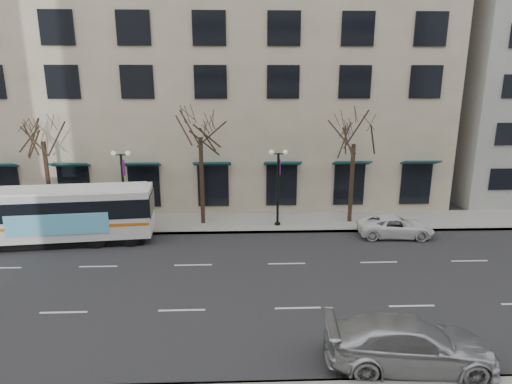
{
  "coord_description": "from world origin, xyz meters",
  "views": [
    {
      "loc": [
        2.6,
        -18.8,
        9.6
      ],
      "look_at": [
        3.35,
        2.3,
        4.0
      ],
      "focal_mm": 30.0,
      "sensor_mm": 36.0,
      "label": 1
    }
  ],
  "objects_px": {
    "tree_far_right": "(355,129)",
    "city_bus": "(47,214)",
    "tree_far_mid": "(200,122)",
    "silver_car": "(410,343)",
    "lamp_post_left": "(123,186)",
    "lamp_post_right": "(278,184)",
    "white_pickup": "(395,226)",
    "tree_far_left": "(41,126)"
  },
  "relations": [
    {
      "from": "tree_far_right",
      "to": "city_bus",
      "type": "distance_m",
      "value": 19.72
    },
    {
      "from": "tree_far_mid",
      "to": "silver_car",
      "type": "xyz_separation_m",
      "value": [
        8.31,
        -15.0,
        -6.07
      ]
    },
    {
      "from": "lamp_post_left",
      "to": "silver_car",
      "type": "xyz_separation_m",
      "value": [
        13.3,
        -14.4,
        -2.1
      ]
    },
    {
      "from": "tree_far_right",
      "to": "lamp_post_right",
      "type": "bearing_deg",
      "value": -173.15
    },
    {
      "from": "tree_far_mid",
      "to": "lamp_post_right",
      "type": "xyz_separation_m",
      "value": [
        5.01,
        -0.6,
        -3.96
      ]
    },
    {
      "from": "city_bus",
      "to": "white_pickup",
      "type": "relative_size",
      "value": 2.72
    },
    {
      "from": "tree_far_left",
      "to": "silver_car",
      "type": "distance_m",
      "value": 24.39
    },
    {
      "from": "tree_far_left",
      "to": "city_bus",
      "type": "height_order",
      "value": "tree_far_left"
    },
    {
      "from": "tree_far_right",
      "to": "city_bus",
      "type": "bearing_deg",
      "value": -171.02
    },
    {
      "from": "tree_far_left",
      "to": "white_pickup",
      "type": "bearing_deg",
      "value": -6.67
    },
    {
      "from": "tree_far_mid",
      "to": "city_bus",
      "type": "xyz_separation_m",
      "value": [
        -8.94,
        -2.99,
        -5.07
      ]
    },
    {
      "from": "lamp_post_right",
      "to": "white_pickup",
      "type": "relative_size",
      "value": 1.12
    },
    {
      "from": "tree_far_right",
      "to": "tree_far_mid",
      "type": "bearing_deg",
      "value": 180.0
    },
    {
      "from": "tree_far_mid",
      "to": "tree_far_right",
      "type": "relative_size",
      "value": 1.06
    },
    {
      "from": "lamp_post_right",
      "to": "lamp_post_left",
      "type": "bearing_deg",
      "value": 180.0
    },
    {
      "from": "lamp_post_left",
      "to": "city_bus",
      "type": "xyz_separation_m",
      "value": [
        -3.95,
        -2.39,
        -1.11
      ]
    },
    {
      "from": "tree_far_right",
      "to": "white_pickup",
      "type": "height_order",
      "value": "tree_far_right"
    },
    {
      "from": "silver_car",
      "to": "city_bus",
      "type": "bearing_deg",
      "value": 59.81
    },
    {
      "from": "white_pickup",
      "to": "lamp_post_right",
      "type": "bearing_deg",
      "value": 78.4
    },
    {
      "from": "silver_car",
      "to": "white_pickup",
      "type": "relative_size",
      "value": 1.25
    },
    {
      "from": "tree_far_left",
      "to": "tree_far_mid",
      "type": "height_order",
      "value": "tree_far_mid"
    },
    {
      "from": "tree_far_right",
      "to": "white_pickup",
      "type": "distance_m",
      "value": 6.72
    },
    {
      "from": "tree_far_left",
      "to": "tree_far_right",
      "type": "distance_m",
      "value": 20.0
    },
    {
      "from": "lamp_post_left",
      "to": "lamp_post_right",
      "type": "relative_size",
      "value": 1.0
    },
    {
      "from": "lamp_post_right",
      "to": "tree_far_left",
      "type": "bearing_deg",
      "value": 177.71
    },
    {
      "from": "tree_far_mid",
      "to": "tree_far_right",
      "type": "distance_m",
      "value": 10.01
    },
    {
      "from": "lamp_post_right",
      "to": "silver_car",
      "type": "relative_size",
      "value": 0.9
    },
    {
      "from": "tree_far_mid",
      "to": "lamp_post_right",
      "type": "distance_m",
      "value": 6.41
    },
    {
      "from": "white_pickup",
      "to": "tree_far_left",
      "type": "bearing_deg",
      "value": 87.19
    },
    {
      "from": "tree_far_left",
      "to": "lamp_post_left",
      "type": "xyz_separation_m",
      "value": [
        5.01,
        -0.6,
        -3.75
      ]
    },
    {
      "from": "tree_far_left",
      "to": "tree_far_mid",
      "type": "relative_size",
      "value": 0.98
    },
    {
      "from": "tree_far_left",
      "to": "white_pickup",
      "type": "height_order",
      "value": "tree_far_left"
    },
    {
      "from": "tree_far_right",
      "to": "white_pickup",
      "type": "relative_size",
      "value": 1.74
    },
    {
      "from": "lamp_post_right",
      "to": "city_bus",
      "type": "distance_m",
      "value": 14.2
    },
    {
      "from": "lamp_post_right",
      "to": "white_pickup",
      "type": "bearing_deg",
      "value": -15.47
    },
    {
      "from": "tree_far_mid",
      "to": "silver_car",
      "type": "bearing_deg",
      "value": -61.01
    },
    {
      "from": "lamp_post_left",
      "to": "city_bus",
      "type": "bearing_deg",
      "value": -148.78
    },
    {
      "from": "lamp_post_right",
      "to": "tree_far_right",
      "type": "bearing_deg",
      "value": 6.85
    },
    {
      "from": "tree_far_right",
      "to": "silver_car",
      "type": "bearing_deg",
      "value": -96.42
    },
    {
      "from": "lamp_post_right",
      "to": "city_bus",
      "type": "bearing_deg",
      "value": -170.26
    },
    {
      "from": "lamp_post_right",
      "to": "white_pickup",
      "type": "height_order",
      "value": "lamp_post_right"
    },
    {
      "from": "tree_far_mid",
      "to": "silver_car",
      "type": "height_order",
      "value": "tree_far_mid"
    }
  ]
}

